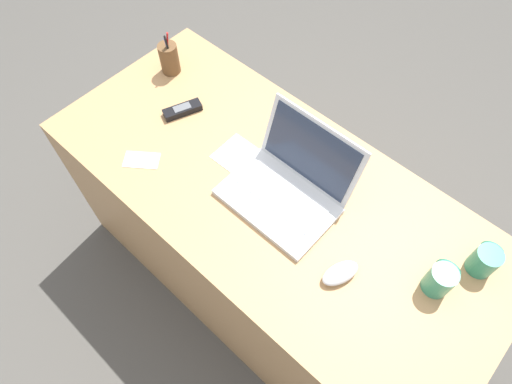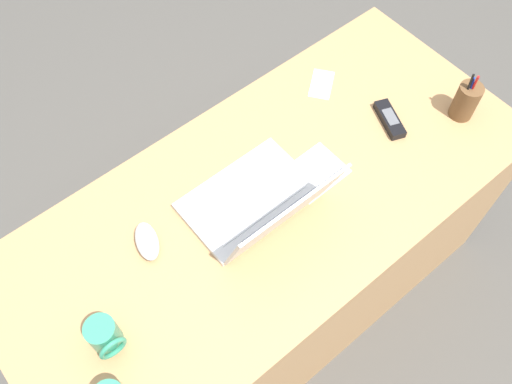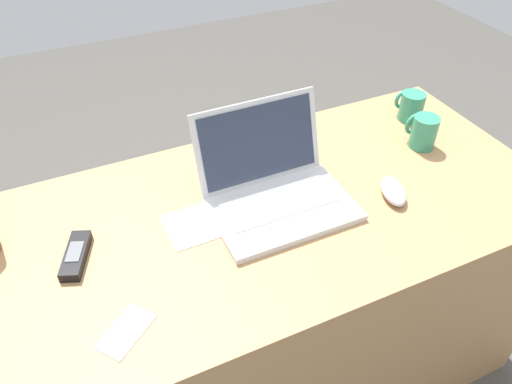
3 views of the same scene
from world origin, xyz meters
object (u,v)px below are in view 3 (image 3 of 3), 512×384
laptop (275,187)px  computer_mouse (393,191)px  cordless_phone (76,255)px  coffee_mug_white (423,131)px  coffee_mug_tall (411,106)px

laptop → computer_mouse: 0.31m
computer_mouse → cordless_phone: computer_mouse is taller
laptop → computer_mouse: bearing=-21.2°
laptop → cordless_phone: (-0.49, 0.01, -0.03)m
laptop → cordless_phone: bearing=178.9°
laptop → coffee_mug_white: bearing=5.1°
laptop → cordless_phone: size_ratio=2.44×
coffee_mug_tall → cordless_phone: bearing=-170.9°
coffee_mug_tall → computer_mouse: bearing=-133.7°
coffee_mug_white → cordless_phone: 1.00m
laptop → computer_mouse: laptop is taller
computer_mouse → coffee_mug_white: size_ratio=1.18×
coffee_mug_white → cordless_phone: (-0.99, -0.04, -0.04)m
computer_mouse → cordless_phone: 0.79m
laptop → computer_mouse: (0.29, -0.11, -0.03)m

